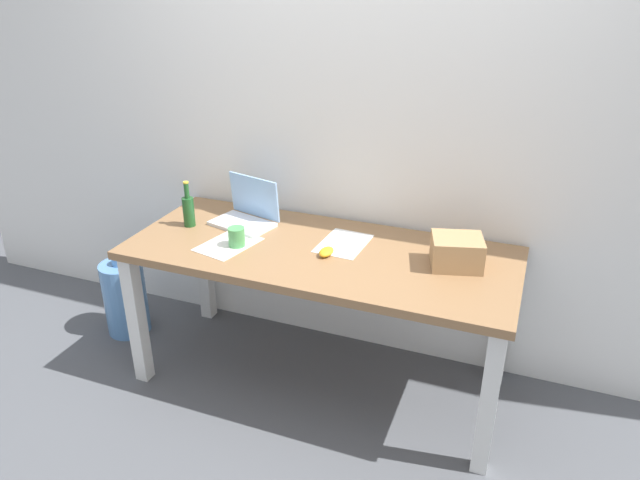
% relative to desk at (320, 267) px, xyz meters
% --- Properties ---
extents(ground_plane, '(8.00, 8.00, 0.00)m').
position_rel_desk_xyz_m(ground_plane, '(0.00, 0.00, -0.66)').
color(ground_plane, '#515459').
extents(back_wall, '(5.20, 0.08, 2.60)m').
position_rel_desk_xyz_m(back_wall, '(0.00, 0.45, 0.64)').
color(back_wall, white).
rests_on(back_wall, ground).
extents(desk, '(1.85, 0.77, 0.76)m').
position_rel_desk_xyz_m(desk, '(0.00, 0.00, 0.00)').
color(desk, olive).
rests_on(desk, ground).
extents(laptop_left, '(0.36, 0.29, 0.24)m').
position_rel_desk_xyz_m(laptop_left, '(-0.47, 0.15, 0.15)').
color(laptop_left, silver).
rests_on(laptop_left, desk).
extents(beer_bottle, '(0.06, 0.06, 0.24)m').
position_rel_desk_xyz_m(beer_bottle, '(-0.73, 0.02, 0.18)').
color(beer_bottle, '#1E5123').
rests_on(beer_bottle, desk).
extents(computer_mouse, '(0.07, 0.10, 0.03)m').
position_rel_desk_xyz_m(computer_mouse, '(0.05, -0.04, 0.11)').
color(computer_mouse, gold).
rests_on(computer_mouse, desk).
extents(cardboard_box, '(0.26, 0.24, 0.14)m').
position_rel_desk_xyz_m(cardboard_box, '(0.63, 0.07, 0.16)').
color(cardboard_box, tan).
rests_on(cardboard_box, desk).
extents(coffee_mug, '(0.08, 0.08, 0.09)m').
position_rel_desk_xyz_m(coffee_mug, '(-0.38, -0.11, 0.14)').
color(coffee_mug, '#4C9E56').
rests_on(coffee_mug, desk).
extents(paper_sheet_front_left, '(0.27, 0.34, 0.00)m').
position_rel_desk_xyz_m(paper_sheet_front_left, '(-0.43, -0.11, 0.10)').
color(paper_sheet_front_left, white).
rests_on(paper_sheet_front_left, desk).
extents(paper_sheet_near_back, '(0.23, 0.31, 0.00)m').
position_rel_desk_xyz_m(paper_sheet_near_back, '(0.08, 0.10, 0.10)').
color(paper_sheet_near_back, white).
rests_on(paper_sheet_near_back, desk).
extents(water_cooler_jug, '(0.24, 0.24, 0.49)m').
position_rel_desk_xyz_m(water_cooler_jug, '(-1.22, 0.01, -0.44)').
color(water_cooler_jug, '#598CC6').
rests_on(water_cooler_jug, ground).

